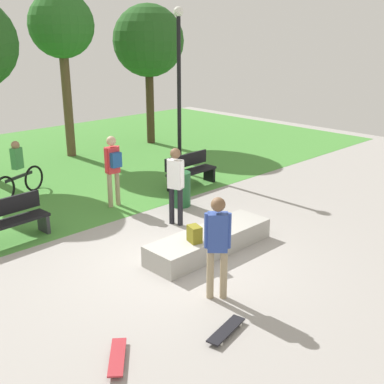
{
  "coord_description": "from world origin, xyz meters",
  "views": [
    {
      "loc": [
        -5.53,
        -6.25,
        4.21
      ],
      "look_at": [
        0.9,
        0.36,
        1.12
      ],
      "focal_mm": 45.37,
      "sensor_mm": 36.0,
      "label": 1
    }
  ],
  "objects_px": {
    "lamp_post": "(179,77)",
    "tree_slender_maple": "(61,28)",
    "park_bench_center_lawn": "(9,220)",
    "park_bench_near_lamppost": "(190,170)",
    "skater_watching": "(176,180)",
    "skateboard_by_ledge": "(226,330)",
    "backpack_on_ledge": "(194,234)",
    "trash_bin": "(181,189)",
    "concrete_ledge": "(210,241)",
    "skateboard_spare": "(117,357)",
    "skater_performing_trick": "(218,240)",
    "tree_tall_oak": "(148,42)",
    "pedestrian_with_backpack": "(113,165)",
    "cyclist_on_bicycle": "(19,173)"
  },
  "relations": [
    {
      "from": "skater_watching",
      "to": "park_bench_center_lawn",
      "type": "xyz_separation_m",
      "value": [
        -3.11,
        1.72,
        -0.57
      ]
    },
    {
      "from": "lamp_post",
      "to": "pedestrian_with_backpack",
      "type": "bearing_deg",
      "value": -160.89
    },
    {
      "from": "park_bench_near_lamppost",
      "to": "pedestrian_with_backpack",
      "type": "relative_size",
      "value": 0.9
    },
    {
      "from": "skater_watching",
      "to": "skateboard_spare",
      "type": "bearing_deg",
      "value": -141.73
    },
    {
      "from": "park_bench_near_lamppost",
      "to": "skateboard_by_ledge",
      "type": "bearing_deg",
      "value": -129.71
    },
    {
      "from": "park_bench_center_lawn",
      "to": "tree_slender_maple",
      "type": "xyz_separation_m",
      "value": [
        4.78,
        5.57,
        3.8
      ]
    },
    {
      "from": "park_bench_center_lawn",
      "to": "skateboard_by_ledge",
      "type": "bearing_deg",
      "value": -81.61
    },
    {
      "from": "concrete_ledge",
      "to": "park_bench_near_lamppost",
      "type": "relative_size",
      "value": 1.76
    },
    {
      "from": "tree_tall_oak",
      "to": "skateboard_spare",
      "type": "bearing_deg",
      "value": -131.59
    },
    {
      "from": "backpack_on_ledge",
      "to": "pedestrian_with_backpack",
      "type": "height_order",
      "value": "pedestrian_with_backpack"
    },
    {
      "from": "park_bench_center_lawn",
      "to": "cyclist_on_bicycle",
      "type": "distance_m",
      "value": 3.05
    },
    {
      "from": "park_bench_center_lawn",
      "to": "tree_tall_oak",
      "type": "height_order",
      "value": "tree_tall_oak"
    },
    {
      "from": "concrete_ledge",
      "to": "park_bench_near_lamppost",
      "type": "xyz_separation_m",
      "value": [
        2.66,
        3.33,
        0.28
      ]
    },
    {
      "from": "skateboard_spare",
      "to": "lamp_post",
      "type": "height_order",
      "value": "lamp_post"
    },
    {
      "from": "tree_slender_maple",
      "to": "tree_tall_oak",
      "type": "distance_m",
      "value": 3.4
    },
    {
      "from": "skater_performing_trick",
      "to": "park_bench_center_lawn",
      "type": "distance_m",
      "value": 4.8
    },
    {
      "from": "skater_performing_trick",
      "to": "backpack_on_ledge",
      "type": "bearing_deg",
      "value": 61.07
    },
    {
      "from": "skater_watching",
      "to": "skateboard_by_ledge",
      "type": "relative_size",
      "value": 2.16
    },
    {
      "from": "skater_performing_trick",
      "to": "trash_bin",
      "type": "distance_m",
      "value": 4.52
    },
    {
      "from": "skater_watching",
      "to": "tree_slender_maple",
      "type": "bearing_deg",
      "value": 77.11
    },
    {
      "from": "tree_tall_oak",
      "to": "lamp_post",
      "type": "bearing_deg",
      "value": -117.82
    },
    {
      "from": "backpack_on_ledge",
      "to": "trash_bin",
      "type": "relative_size",
      "value": 0.36
    },
    {
      "from": "cyclist_on_bicycle",
      "to": "trash_bin",
      "type": "bearing_deg",
      "value": -54.47
    },
    {
      "from": "skater_watching",
      "to": "tree_slender_maple",
      "type": "distance_m",
      "value": 8.15
    },
    {
      "from": "backpack_on_ledge",
      "to": "lamp_post",
      "type": "relative_size",
      "value": 0.07
    },
    {
      "from": "concrete_ledge",
      "to": "backpack_on_ledge",
      "type": "height_order",
      "value": "backpack_on_ledge"
    },
    {
      "from": "concrete_ledge",
      "to": "pedestrian_with_backpack",
      "type": "relative_size",
      "value": 1.58
    },
    {
      "from": "skateboard_spare",
      "to": "skateboard_by_ledge",
      "type": "bearing_deg",
      "value": -21.91
    },
    {
      "from": "concrete_ledge",
      "to": "backpack_on_ledge",
      "type": "relative_size",
      "value": 8.84
    },
    {
      "from": "backpack_on_ledge",
      "to": "skateboard_spare",
      "type": "xyz_separation_m",
      "value": [
        -2.81,
        -1.38,
        -0.51
      ]
    },
    {
      "from": "concrete_ledge",
      "to": "skater_watching",
      "type": "distance_m",
      "value": 1.79
    },
    {
      "from": "skater_watching",
      "to": "pedestrian_with_backpack",
      "type": "distance_m",
      "value": 1.98
    },
    {
      "from": "skateboard_spare",
      "to": "cyclist_on_bicycle",
      "type": "bearing_deg",
      "value": 73.39
    },
    {
      "from": "skater_performing_trick",
      "to": "trash_bin",
      "type": "bearing_deg",
      "value": 54.59
    },
    {
      "from": "skater_performing_trick",
      "to": "park_bench_center_lawn",
      "type": "xyz_separation_m",
      "value": [
        -1.43,
        4.55,
        -0.55
      ]
    },
    {
      "from": "trash_bin",
      "to": "pedestrian_with_backpack",
      "type": "height_order",
      "value": "pedestrian_with_backpack"
    },
    {
      "from": "cyclist_on_bicycle",
      "to": "park_bench_center_lawn",
      "type": "bearing_deg",
      "value": -119.34
    },
    {
      "from": "skater_watching",
      "to": "trash_bin",
      "type": "xyz_separation_m",
      "value": [
        0.92,
        0.83,
        -0.61
      ]
    },
    {
      "from": "lamp_post",
      "to": "backpack_on_ledge",
      "type": "bearing_deg",
      "value": -130.25
    },
    {
      "from": "backpack_on_ledge",
      "to": "trash_bin",
      "type": "xyz_separation_m",
      "value": [
        1.94,
        2.46,
        -0.13
      ]
    },
    {
      "from": "skateboard_by_ledge",
      "to": "skateboard_spare",
      "type": "bearing_deg",
      "value": 158.09
    },
    {
      "from": "skater_performing_trick",
      "to": "cyclist_on_bicycle",
      "type": "distance_m",
      "value": 7.22
    },
    {
      "from": "concrete_ledge",
      "to": "tree_slender_maple",
      "type": "distance_m",
      "value": 9.93
    },
    {
      "from": "park_bench_near_lamppost",
      "to": "tree_tall_oak",
      "type": "height_order",
      "value": "tree_tall_oak"
    },
    {
      "from": "tree_slender_maple",
      "to": "cyclist_on_bicycle",
      "type": "bearing_deg",
      "value": -138.49
    },
    {
      "from": "cyclist_on_bicycle",
      "to": "park_bench_near_lamppost",
      "type": "bearing_deg",
      "value": -33.82
    },
    {
      "from": "park_bench_center_lawn",
      "to": "park_bench_near_lamppost",
      "type": "height_order",
      "value": "same"
    },
    {
      "from": "lamp_post",
      "to": "tree_slender_maple",
      "type": "bearing_deg",
      "value": 107.34
    },
    {
      "from": "park_bench_center_lawn",
      "to": "skater_performing_trick",
      "type": "bearing_deg",
      "value": -72.53
    },
    {
      "from": "park_bench_near_lamppost",
      "to": "trash_bin",
      "type": "height_order",
      "value": "park_bench_near_lamppost"
    }
  ]
}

